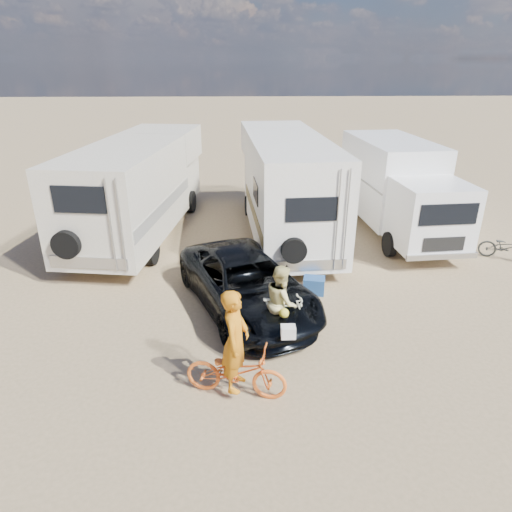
{
  "coord_description": "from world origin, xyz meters",
  "views": [
    {
      "loc": [
        -1.08,
        -7.85,
        5.64
      ],
      "look_at": [
        -0.74,
        2.07,
        1.3
      ],
      "focal_mm": 31.73,
      "sensor_mm": 36.0,
      "label": 1
    }
  ],
  "objects_px": {
    "bike_woman": "(281,320)",
    "crate": "(313,256)",
    "cooler": "(314,285)",
    "dark_suv": "(247,283)",
    "rider_woman": "(281,309)",
    "bike_man": "(236,372)",
    "box_truck": "(399,190)",
    "rv_left": "(140,189)",
    "bike_parked": "(506,247)",
    "rv_main": "(286,188)",
    "rider_man": "(236,349)"
  },
  "relations": [
    {
      "from": "bike_woman",
      "to": "crate",
      "type": "height_order",
      "value": "bike_woman"
    },
    {
      "from": "bike_woman",
      "to": "cooler",
      "type": "height_order",
      "value": "bike_woman"
    },
    {
      "from": "dark_suv",
      "to": "rider_woman",
      "type": "height_order",
      "value": "rider_woman"
    },
    {
      "from": "bike_man",
      "to": "cooler",
      "type": "xyz_separation_m",
      "value": [
        2.0,
        3.82,
        -0.27
      ]
    },
    {
      "from": "box_truck",
      "to": "bike_man",
      "type": "xyz_separation_m",
      "value": [
        -5.53,
        -8.22,
        -1.05
      ]
    },
    {
      "from": "rv_left",
      "to": "rider_woman",
      "type": "distance_m",
      "value": 8.08
    },
    {
      "from": "bike_parked",
      "to": "bike_woman",
      "type": "bearing_deg",
      "value": 150.01
    },
    {
      "from": "dark_suv",
      "to": "rv_main",
      "type": "bearing_deg",
      "value": 52.42
    },
    {
      "from": "bike_man",
      "to": "crate",
      "type": "xyz_separation_m",
      "value": [
        2.28,
        5.82,
        -0.3
      ]
    },
    {
      "from": "box_truck",
      "to": "rider_man",
      "type": "xyz_separation_m",
      "value": [
        -5.53,
        -8.22,
        -0.57
      ]
    },
    {
      "from": "bike_man",
      "to": "rider_woman",
      "type": "height_order",
      "value": "rider_woman"
    },
    {
      "from": "bike_parked",
      "to": "cooler",
      "type": "height_order",
      "value": "bike_parked"
    },
    {
      "from": "dark_suv",
      "to": "crate",
      "type": "relative_size",
      "value": 10.14
    },
    {
      "from": "bike_man",
      "to": "rider_man",
      "type": "height_order",
      "value": "rider_man"
    },
    {
      "from": "rv_main",
      "to": "rv_left",
      "type": "relative_size",
      "value": 0.94
    },
    {
      "from": "rv_main",
      "to": "bike_woman",
      "type": "height_order",
      "value": "rv_main"
    },
    {
      "from": "dark_suv",
      "to": "crate",
      "type": "bearing_deg",
      "value": 31.13
    },
    {
      "from": "bike_woman",
      "to": "bike_parked",
      "type": "xyz_separation_m",
      "value": [
        7.2,
        4.14,
        -0.14
      ]
    },
    {
      "from": "rv_main",
      "to": "crate",
      "type": "relative_size",
      "value": 16.5
    },
    {
      "from": "rider_man",
      "to": "rv_left",
      "type": "bearing_deg",
      "value": 34.53
    },
    {
      "from": "rv_left",
      "to": "rider_man",
      "type": "bearing_deg",
      "value": -61.0
    },
    {
      "from": "box_truck",
      "to": "rider_woman",
      "type": "height_order",
      "value": "box_truck"
    },
    {
      "from": "crate",
      "to": "dark_suv",
      "type": "bearing_deg",
      "value": -127.04
    },
    {
      "from": "rider_man",
      "to": "rider_woman",
      "type": "bearing_deg",
      "value": -16.92
    },
    {
      "from": "bike_woman",
      "to": "rider_woman",
      "type": "xyz_separation_m",
      "value": [
        -0.0,
        0.0,
        0.27
      ]
    },
    {
      "from": "rider_woman",
      "to": "crate",
      "type": "relative_size",
      "value": 3.4
    },
    {
      "from": "bike_parked",
      "to": "cooler",
      "type": "bearing_deg",
      "value": 137.7
    },
    {
      "from": "bike_man",
      "to": "crate",
      "type": "relative_size",
      "value": 3.9
    },
    {
      "from": "dark_suv",
      "to": "cooler",
      "type": "xyz_separation_m",
      "value": [
        1.77,
        0.71,
        -0.45
      ]
    },
    {
      "from": "rv_main",
      "to": "bike_man",
      "type": "distance_m",
      "value": 8.29
    },
    {
      "from": "cooler",
      "to": "rv_left",
      "type": "bearing_deg",
      "value": 151.1
    },
    {
      "from": "rv_main",
      "to": "cooler",
      "type": "xyz_separation_m",
      "value": [
        0.38,
        -4.22,
        -1.46
      ]
    },
    {
      "from": "bike_parked",
      "to": "crate",
      "type": "xyz_separation_m",
      "value": [
        -5.87,
        0.05,
        -0.21
      ]
    },
    {
      "from": "bike_man",
      "to": "bike_parked",
      "type": "relative_size",
      "value": 1.22
    },
    {
      "from": "rider_man",
      "to": "bike_parked",
      "type": "xyz_separation_m",
      "value": [
        8.15,
        5.77,
        -0.57
      ]
    },
    {
      "from": "rv_main",
      "to": "rider_woman",
      "type": "relative_size",
      "value": 4.85
    },
    {
      "from": "rv_left",
      "to": "cooler",
      "type": "height_order",
      "value": "rv_left"
    },
    {
      "from": "crate",
      "to": "bike_woman",
      "type": "bearing_deg",
      "value": -107.67
    },
    {
      "from": "box_truck",
      "to": "crate",
      "type": "distance_m",
      "value": 4.26
    },
    {
      "from": "cooler",
      "to": "rider_woman",
      "type": "bearing_deg",
      "value": -103.48
    },
    {
      "from": "bike_parked",
      "to": "cooler",
      "type": "relative_size",
      "value": 2.8
    },
    {
      "from": "rider_man",
      "to": "rv_main",
      "type": "bearing_deg",
      "value": 1.76
    },
    {
      "from": "rv_main",
      "to": "crate",
      "type": "height_order",
      "value": "rv_main"
    },
    {
      "from": "rv_main",
      "to": "bike_parked",
      "type": "distance_m",
      "value": 7.02
    },
    {
      "from": "rv_main",
      "to": "dark_suv",
      "type": "bearing_deg",
      "value": -109.51
    },
    {
      "from": "rv_left",
      "to": "bike_parked",
      "type": "bearing_deg",
      "value": -5.55
    },
    {
      "from": "rv_left",
      "to": "box_truck",
      "type": "xyz_separation_m",
      "value": [
        8.83,
        -0.24,
        -0.05
      ]
    },
    {
      "from": "cooler",
      "to": "crate",
      "type": "relative_size",
      "value": 1.15
    },
    {
      "from": "rider_man",
      "to": "crate",
      "type": "distance_m",
      "value": 6.3
    },
    {
      "from": "rider_woman",
      "to": "rv_main",
      "type": "bearing_deg",
      "value": -10.34
    }
  ]
}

